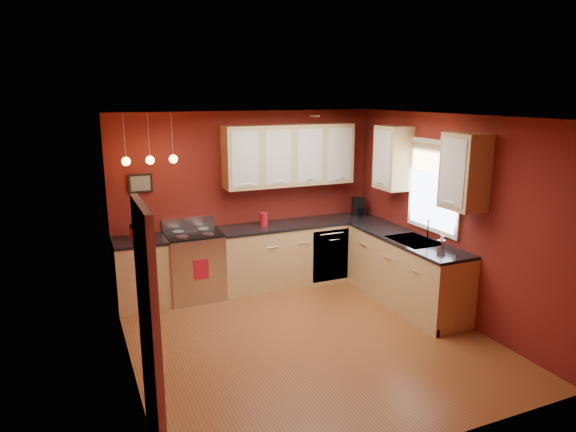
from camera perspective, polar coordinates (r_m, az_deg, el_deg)
name	(u,v)px	position (r m, az deg, el deg)	size (l,w,h in m)	color
floor	(308,338)	(6.28, 2.22, -13.44)	(4.20, 4.20, 0.00)	brown
ceiling	(310,117)	(5.61, 2.47, 10.98)	(4.00, 4.20, 0.02)	white
wall_back	(248,199)	(7.70, -4.45, 1.88)	(4.00, 0.02, 2.60)	maroon
wall_front	(428,300)	(4.12, 15.25, -9.00)	(4.00, 0.02, 2.60)	maroon
wall_left	(125,255)	(5.29, -17.63, -4.13)	(0.02, 4.20, 2.60)	maroon
wall_right	(449,217)	(6.90, 17.49, -0.09)	(0.02, 4.20, 2.60)	maroon
base_cabinets_back_left	(142,274)	(7.29, -15.95, -6.23)	(0.70, 0.60, 0.90)	tan
base_cabinets_back_right	(300,253)	(7.91, 1.39, -4.13)	(2.54, 0.60, 0.90)	tan
base_cabinets_right	(405,272)	(7.28, 12.91, -6.06)	(0.60, 2.10, 0.90)	tan
counter_back_left	(139,241)	(7.15, -16.19, -2.68)	(0.70, 0.62, 0.04)	black
counter_back_right	(301,223)	(7.78, 1.41, -0.84)	(2.54, 0.62, 0.04)	black
counter_right	(407,239)	(7.14, 13.11, -2.51)	(0.62, 2.10, 0.04)	black
gas_range	(195,265)	(7.40, -10.35, -5.37)	(0.76, 0.64, 1.11)	silver
dishwasher_front	(331,255)	(7.82, 4.75, -4.39)	(0.60, 0.02, 0.80)	silver
sink	(414,242)	(7.03, 13.84, -2.84)	(0.50, 0.70, 0.33)	gray
window	(435,183)	(7.03, 15.97, 3.49)	(0.06, 1.02, 1.22)	white
door_left_wall	(149,330)	(4.28, -15.15, -12.17)	(0.12, 0.82, 2.05)	white
upper_cabinets_back	(290,155)	(7.66, 0.17, 6.77)	(2.00, 0.35, 0.90)	tan
upper_cabinets_right	(425,164)	(6.92, 15.01, 5.60)	(0.35, 1.95, 0.90)	tan
wall_picture	(140,183)	(7.28, -16.08, 3.51)	(0.32, 0.03, 0.26)	black
pendant_lights	(150,160)	(6.92, -15.08, 6.08)	(0.71, 0.11, 0.66)	gray
red_canister	(264,219)	(7.57, -2.72, -0.34)	(0.13, 0.13, 0.19)	#B01222
red_vase	(133,234)	(7.18, -16.80, -1.89)	(0.09, 0.09, 0.15)	#B01222
flowers	(133,223)	(7.14, -16.88, -0.77)	(0.10, 0.10, 0.19)	#B01222
coffee_maker	(359,207)	(8.27, 7.87, 0.98)	(0.24, 0.24, 0.29)	black
soap_pump	(442,242)	(6.71, 16.70, -2.81)	(0.08, 0.08, 0.17)	white
dish_towel	(201,269)	(7.08, -9.61, -5.87)	(0.21, 0.01, 0.28)	#B01222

